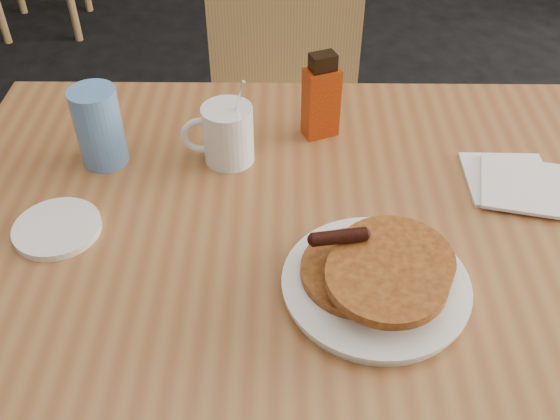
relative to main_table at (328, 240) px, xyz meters
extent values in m
cube|color=#976335|center=(0.00, 0.00, 0.02)|extent=(1.34, 0.96, 0.04)
cube|color=tan|center=(0.00, 0.00, 0.00)|extent=(1.39, 1.00, 0.02)
cylinder|color=tan|center=(0.56, 0.34, -0.36)|extent=(0.04, 0.04, 0.71)
cube|color=tan|center=(0.00, 0.65, -0.27)|extent=(0.42, 0.42, 0.04)
cube|color=tan|center=(0.00, 0.84, -0.03)|extent=(0.41, 0.05, 0.45)
cylinder|color=tan|center=(-0.16, 0.49, -0.50)|extent=(0.04, 0.04, 0.42)
cylinder|color=tan|center=(0.17, 0.82, -0.50)|extent=(0.04, 0.04, 0.42)
cylinder|color=white|center=(0.04, -0.14, 0.05)|extent=(0.25, 0.25, 0.02)
cylinder|color=white|center=(0.04, -0.14, 0.06)|extent=(0.26, 0.26, 0.01)
cylinder|color=#B06124|center=(0.02, -0.13, 0.07)|extent=(0.16, 0.16, 0.01)
cylinder|color=#B06124|center=(0.07, -0.13, 0.08)|extent=(0.17, 0.17, 0.01)
cylinder|color=#B06124|center=(0.05, -0.17, 0.10)|extent=(0.16, 0.16, 0.01)
cylinder|color=black|center=(-0.01, -0.11, 0.11)|extent=(0.08, 0.03, 0.02)
cylinder|color=white|center=(-0.15, 0.18, 0.09)|extent=(0.09, 0.09, 0.10)
torus|color=white|center=(-0.20, 0.18, 0.09)|extent=(0.07, 0.01, 0.07)
cylinder|color=black|center=(-0.15, 0.18, 0.14)|extent=(0.08, 0.08, 0.01)
cylinder|color=silver|center=(-0.14, 0.18, 0.13)|extent=(0.04, 0.04, 0.15)
cube|color=maroon|center=(0.01, 0.24, 0.11)|extent=(0.07, 0.06, 0.13)
cube|color=black|center=(0.01, 0.24, 0.19)|extent=(0.05, 0.04, 0.03)
cube|color=white|center=(0.31, 0.08, 0.04)|extent=(0.15, 0.15, 0.01)
cube|color=white|center=(0.33, 0.05, 0.05)|extent=(0.18, 0.18, 0.01)
cylinder|color=#578ACD|center=(-0.37, 0.19, 0.11)|extent=(0.09, 0.09, 0.14)
cylinder|color=white|center=(-0.42, 0.01, 0.05)|extent=(0.16, 0.16, 0.01)
camera|label=1|loc=(-0.14, -0.71, 0.70)|focal=40.00mm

